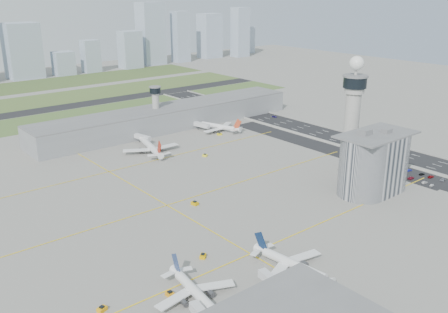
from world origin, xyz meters
TOP-DOWN VIEW (x-y plane):
  - ground at (0.00, 0.00)m, footprint 1000.00×1000.00m
  - grass_strip_0 at (-20.00, 225.00)m, footprint 480.00×50.00m
  - grass_strip_1 at (-20.00, 300.00)m, footprint 480.00×60.00m
  - runway at (-20.00, 262.00)m, footprint 480.00×22.00m
  - highway at (115.00, 0.00)m, footprint 28.00×500.00m
  - barrier_left at (101.00, 0.00)m, footprint 0.60×500.00m
  - barrier_right at (129.00, 0.00)m, footprint 0.60×500.00m
  - landside_road at (90.00, -10.00)m, footprint 18.00×260.00m
  - parking_lot at (88.00, -22.00)m, footprint 20.00×44.00m
  - taxiway_line_h_0 at (-40.00, -30.00)m, footprint 260.00×0.60m
  - taxiway_line_h_1 at (-40.00, 30.00)m, footprint 260.00×0.60m
  - taxiway_line_h_2 at (-40.00, 90.00)m, footprint 260.00×0.60m
  - taxiway_line_v at (-40.00, 30.00)m, footprint 0.60×260.00m
  - control_tower at (72.00, 8.00)m, footprint 14.00×14.00m
  - secondary_tower at (30.00, 150.00)m, footprint 8.60×8.60m
  - admin_building at (51.99, -22.00)m, footprint 42.00×24.00m
  - terminal_pier at (40.00, 148.00)m, footprint 210.00×32.00m
  - airplane_near_b at (-74.77, -41.11)m, footprint 34.35×38.83m
  - airplane_near_c at (-36.30, -49.53)m, footprint 34.98×39.75m
  - airplane_far_a at (-2.17, 106.12)m, footprint 46.41×50.97m
  - airplane_far_b at (62.58, 117.62)m, footprint 42.35×46.01m
  - jet_bridge_near_2 at (-53.00, -61.00)m, footprint 5.39×14.31m
  - jet_bridge_far_0 at (2.00, 132.00)m, footprint 5.39×14.31m
  - jet_bridge_far_1 at (52.00, 132.00)m, footprint 5.39×14.31m
  - tug_0 at (-102.11, -26.25)m, footprint 3.59×2.98m
  - tug_1 at (-80.39, -33.41)m, footprint 2.25×3.24m
  - tug_2 at (-56.26, -20.29)m, footprint 3.77×3.66m
  - tug_3 at (-29.17, 21.95)m, footprint 2.79×3.67m
  - tug_4 at (18.81, 76.51)m, footprint 3.15×3.57m
  - tug_5 at (55.65, 107.55)m, footprint 3.61×2.87m
  - car_lot_0 at (82.10, -38.75)m, footprint 3.60×1.76m
  - car_lot_1 at (82.57, -34.42)m, footprint 4.00×1.71m
  - car_lot_2 at (82.85, -26.13)m, footprint 4.80×2.54m
  - car_lot_3 at (83.08, -20.97)m, footprint 3.77×1.53m
  - car_lot_4 at (82.94, -12.22)m, footprint 3.93×1.70m
  - car_lot_5 at (83.08, -3.87)m, footprint 3.87×1.62m
  - car_lot_6 at (93.87, -38.63)m, footprint 4.62×2.71m
  - car_lot_7 at (93.26, -32.10)m, footprint 4.57×1.93m
  - car_lot_8 at (93.20, -26.71)m, footprint 3.87×2.06m
  - car_lot_9 at (93.25, -18.78)m, footprint 3.89×1.75m
  - car_lot_10 at (92.57, -13.88)m, footprint 4.09×2.03m
  - car_lot_11 at (92.21, -4.06)m, footprint 4.19×2.08m
  - car_hw_1 at (114.57, 41.49)m, footprint 1.56×3.44m
  - car_hw_2 at (122.00, 118.71)m, footprint 2.63×4.66m
  - car_hw_4 at (107.00, 178.14)m, footprint 1.63×3.67m
  - skyline_bldg_9 at (30.27, 432.32)m, footprint 36.96×29.57m
  - skyline_bldg_10 at (73.27, 423.68)m, footprint 23.01×18.41m
  - skyline_bldg_11 at (108.28, 423.34)m, footprint 20.22×16.18m
  - skyline_bldg_12 at (162.17, 421.29)m, footprint 26.14×20.92m
  - skyline_bldg_13 at (201.27, 433.27)m, footprint 32.26×25.81m
  - skyline_bldg_14 at (244.74, 426.38)m, footprint 21.59×17.28m
  - skyline_bldg_15 at (302.83, 435.54)m, footprint 30.25×24.20m
  - skyline_bldg_16 at (345.49, 415.96)m, footprint 23.04×18.43m
  - skyline_bldg_17 at (382.05, 443.29)m, footprint 22.64×18.11m

SIDE VIEW (x-z plane):
  - ground at x=0.00m, z-range 0.00..0.00m
  - taxiway_line_h_0 at x=-40.00m, z-range 0.00..0.01m
  - taxiway_line_h_1 at x=-40.00m, z-range 0.00..0.01m
  - taxiway_line_h_2 at x=-40.00m, z-range 0.00..0.01m
  - taxiway_line_v at x=-40.00m, z-range 0.00..0.01m
  - grass_strip_0 at x=-20.00m, z-range 0.00..0.08m
  - grass_strip_1 at x=-20.00m, z-range 0.00..0.08m
  - landside_road at x=90.00m, z-range 0.00..0.08m
  - highway at x=115.00m, z-range 0.00..0.10m
  - parking_lot at x=88.00m, z-range 0.00..0.10m
  - runway at x=-20.00m, z-range 0.01..0.11m
  - car_lot_3 at x=83.08m, z-range 0.00..1.09m
  - car_hw_1 at x=114.57m, z-range 0.00..1.10m
  - car_lot_10 at x=92.57m, z-range 0.00..1.12m
  - car_lot_11 at x=92.21m, z-range 0.00..1.17m
  - car_lot_0 at x=82.10m, z-range 0.00..1.18m
  - barrier_left at x=101.00m, z-range 0.00..1.20m
  - barrier_right at x=129.00m, z-range 0.00..1.20m
  - car_lot_6 at x=93.87m, z-range 0.00..1.21m
  - car_hw_4 at x=107.00m, z-range 0.00..1.23m
  - car_hw_2 at x=122.00m, z-range 0.00..1.23m
  - car_lot_9 at x=93.25m, z-range 0.00..1.24m
  - car_lot_5 at x=83.08m, z-range 0.00..1.24m
  - car_lot_8 at x=93.20m, z-range 0.00..1.25m
  - car_lot_1 at x=82.57m, z-range 0.00..1.28m
  - car_lot_2 at x=82.85m, z-range 0.00..1.29m
  - car_lot_7 at x=93.26m, z-range 0.00..1.32m
  - car_lot_4 at x=82.94m, z-range 0.00..1.32m
  - tug_4 at x=18.81m, z-range 0.00..1.73m
  - tug_0 at x=-102.11m, z-range 0.00..1.79m
  - tug_2 at x=-56.26m, z-range 0.00..1.81m
  - tug_5 at x=55.65m, z-range 0.00..1.85m
  - tug_1 at x=-80.39m, z-range 0.00..1.87m
  - tug_3 at x=-29.17m, z-range 0.00..1.95m
  - jet_bridge_near_2 at x=-53.00m, z-range 0.00..5.70m
  - jet_bridge_far_0 at x=2.00m, z-range 0.00..5.70m
  - jet_bridge_far_1 at x=52.00m, z-range 0.00..5.70m
  - airplane_near_b at x=-74.77m, z-range 0.00..9.81m
  - airplane_near_c at x=-36.30m, z-range 0.00..10.18m
  - airplane_far_b at x=62.58m, z-range 0.00..10.62m
  - airplane_far_a at x=-2.17m, z-range 0.00..12.04m
  - terminal_pier at x=40.00m, z-range 0.00..15.80m
  - skyline_bldg_10 at x=73.27m, z-range 0.00..27.75m
  - admin_building at x=51.99m, z-range -1.45..32.05m
  - secondary_tower at x=30.00m, z-range 2.85..34.75m
  - skyline_bldg_11 at x=108.28m, z-range 0.00..38.97m
  - skyline_bldg_17 at x=382.05m, z-range 0.00..41.06m
  - skyline_bldg_12 at x=162.17m, z-range 0.00..46.89m
  - skyline_bldg_9 at x=30.27m, z-range 0.00..62.11m
  - skyline_bldg_15 at x=302.83m, z-range 0.00..63.40m
  - skyline_bldg_14 at x=244.74m, z-range 0.00..68.75m
  - control_tower at x=72.00m, z-range 2.79..67.29m
  - skyline_bldg_16 at x=345.49m, z-range 0.00..71.56m
  - skyline_bldg_13 at x=201.27m, z-range 0.00..81.20m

